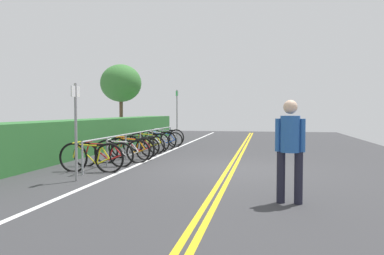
{
  "coord_description": "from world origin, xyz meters",
  "views": [
    {
      "loc": [
        -10.17,
        -0.86,
        1.54
      ],
      "look_at": [
        1.82,
        1.39,
        1.02
      ],
      "focal_mm": 35.99,
      "sensor_mm": 36.0,
      "label": 1
    }
  ],
  "objects": [
    {
      "name": "bicycle_2",
      "position": [
        0.66,
        3.28,
        0.35
      ],
      "size": [
        0.5,
        1.65,
        0.74
      ],
      "color": "black",
      "rests_on": "ground_plane"
    },
    {
      "name": "bicycle_7",
      "position": [
        4.98,
        3.41,
        0.37
      ],
      "size": [
        0.71,
        1.74,
        0.78
      ],
      "color": "black",
      "rests_on": "ground_plane"
    },
    {
      "name": "tree_mid",
      "position": [
        10.98,
        7.29,
        3.14
      ],
      "size": [
        2.35,
        2.35,
        4.23
      ],
      "color": "brown",
      "rests_on": "ground_plane"
    },
    {
      "name": "centre_line_yellow_outer",
      "position": [
        0.0,
        0.08,
        0.0
      ],
      "size": [
        34.45,
        0.1,
        0.0
      ],
      "primitive_type": "cube",
      "color": "gold",
      "rests_on": "ground_plane"
    },
    {
      "name": "centre_line_yellow_inner",
      "position": [
        0.0,
        -0.08,
        0.0
      ],
      "size": [
        34.45,
        0.1,
        0.0
      ],
      "primitive_type": "cube",
      "color": "gold",
      "rests_on": "ground_plane"
    },
    {
      "name": "bicycle_0",
      "position": [
        -1.14,
        3.42,
        0.37
      ],
      "size": [
        0.46,
        1.73,
        0.79
      ],
      "color": "black",
      "rests_on": "ground_plane"
    },
    {
      "name": "sign_post_near",
      "position": [
        -2.38,
        3.19,
        1.3
      ],
      "size": [
        0.36,
        0.06,
        2.15
      ],
      "color": "gray",
      "rests_on": "ground_plane"
    },
    {
      "name": "bicycle_3",
      "position": [
        1.58,
        3.34,
        0.35
      ],
      "size": [
        0.59,
        1.74,
        0.74
      ],
      "color": "black",
      "rests_on": "ground_plane"
    },
    {
      "name": "bicycle_6",
      "position": [
        4.07,
        3.51,
        0.35
      ],
      "size": [
        0.54,
        1.76,
        0.75
      ],
      "color": "black",
      "rests_on": "ground_plane"
    },
    {
      "name": "sign_post_far",
      "position": [
        8.37,
        3.37,
        1.54
      ],
      "size": [
        0.36,
        0.06,
        2.59
      ],
      "color": "gray",
      "rests_on": "ground_plane"
    },
    {
      "name": "bicycle_8",
      "position": [
        5.82,
        3.4,
        0.32
      ],
      "size": [
        0.46,
        1.73,
        0.69
      ],
      "color": "black",
      "rests_on": "ground_plane"
    },
    {
      "name": "bicycle_5",
      "position": [
        3.32,
        3.49,
        0.32
      ],
      "size": [
        0.46,
        1.73,
        0.69
      ],
      "color": "black",
      "rests_on": "ground_plane"
    },
    {
      "name": "hedge_backdrop",
      "position": [
        4.32,
        5.63,
        0.62
      ],
      "size": [
        17.85,
        1.32,
        1.23
      ],
      "primitive_type": "cube",
      "color": "#2D6B30",
      "rests_on": "ground_plane"
    },
    {
      "name": "bicycle_1",
      "position": [
        -0.18,
        3.51,
        0.34
      ],
      "size": [
        0.46,
        1.73,
        0.73
      ],
      "color": "black",
      "rests_on": "ground_plane"
    },
    {
      "name": "pedestrian",
      "position": [
        -3.61,
        -1.29,
        1.0
      ],
      "size": [
        0.32,
        0.49,
        1.73
      ],
      "color": "#1E1E2D",
      "rests_on": "ground_plane"
    },
    {
      "name": "bicycle_4",
      "position": [
        2.33,
        3.46,
        0.33
      ],
      "size": [
        0.46,
        1.69,
        0.7
      ],
      "color": "black",
      "rests_on": "ground_plane"
    },
    {
      "name": "bike_rack",
      "position": [
        2.82,
        3.43,
        0.62
      ],
      "size": [
        8.9,
        0.05,
        0.82
      ],
      "color": "#9EA0A5",
      "rests_on": "ground_plane"
    },
    {
      "name": "bike_lane_stripe_white",
      "position": [
        0.0,
        2.7,
        0.0
      ],
      "size": [
        34.45,
        0.12,
        0.0
      ],
      "primitive_type": "cube",
      "color": "white",
      "rests_on": "ground_plane"
    },
    {
      "name": "ground_plane",
      "position": [
        0.0,
        0.0,
        -0.03
      ],
      "size": [
        38.27,
        12.09,
        0.05
      ],
      "primitive_type": "cube",
      "color": "#353538"
    },
    {
      "name": "bicycle_9",
      "position": [
        6.76,
        3.56,
        0.36
      ],
      "size": [
        0.47,
        1.83,
        0.77
      ],
      "color": "black",
      "rests_on": "ground_plane"
    }
  ]
}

